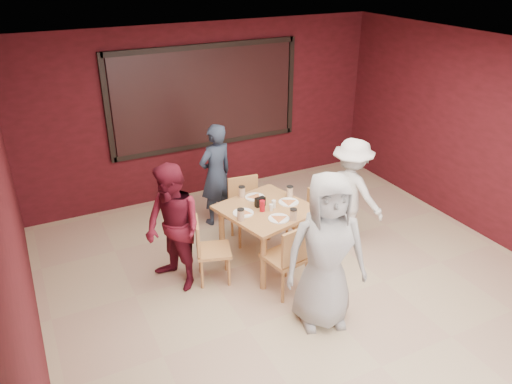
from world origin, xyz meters
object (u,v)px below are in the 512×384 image
chair_right (308,218)px  diner_left (173,228)px  chair_left (208,247)px  diner_back (216,175)px  chair_front (290,255)px  diner_front (326,252)px  diner_right (351,192)px  dining_table (266,215)px  chair_back (246,206)px

chair_right → diner_left: diner_left is taller
chair_right → chair_left: bearing=-177.1°
diner_back → diner_left: (-1.07, -1.26, 0.02)m
chair_front → chair_left: size_ratio=1.11×
chair_left → chair_right: (1.50, 0.08, -0.01)m
chair_right → diner_left: (-1.89, 0.02, 0.33)m
chair_left → diner_back: (0.68, 1.35, 0.30)m
diner_left → diner_front: bearing=22.1°
diner_right → dining_table: bearing=67.7°
diner_right → chair_left: bearing=68.9°
chair_left → chair_right: chair_left is taller
chair_back → dining_table: bearing=-93.4°
diner_back → diner_left: 1.65m
chair_front → chair_left: bearing=138.4°
chair_back → diner_left: size_ratio=0.57×
dining_table → diner_left: (-1.21, 0.07, 0.09)m
chair_front → diner_back: diner_back is taller
chair_left → diner_left: size_ratio=0.53×
dining_table → diner_front: (0.02, -1.31, 0.19)m
chair_left → diner_left: 0.51m
chair_left → diner_back: 1.54m
chair_left → chair_back: bearing=39.7°
diner_front → diner_right: diner_front is taller
diner_back → dining_table: bearing=80.8°
chair_back → diner_right: 1.48m
dining_table → chair_left: 0.86m
chair_back → diner_right: (1.26, -0.72, 0.25)m
diner_right → diner_left: bearing=66.8°
chair_back → diner_right: bearing=-29.8°
chair_back → diner_left: 1.43m
diner_front → diner_left: 1.85m
dining_table → chair_back: size_ratio=1.37×
chair_back → chair_left: size_ratio=1.07×
chair_left → diner_back: size_ratio=0.55×
chair_right → diner_left: size_ratio=0.52×
diner_front → chair_back: bearing=107.4°
chair_right → chair_front: bearing=-134.1°
diner_right → diner_back: bearing=25.9°
diner_front → diner_left: size_ratio=1.13×
diner_left → diner_back: bearing=119.7°
chair_back → diner_left: bearing=-153.4°
chair_left → diner_front: bearing=-56.3°
chair_back → chair_right: 0.91m
dining_table → chair_right: dining_table is taller
diner_left → diner_right: bearing=67.9°
dining_table → chair_right: bearing=4.2°
diner_back → diner_right: bearing=121.5°
diner_left → diner_right: 2.52m
chair_back → chair_left: chair_back is taller
dining_table → diner_right: 1.30m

